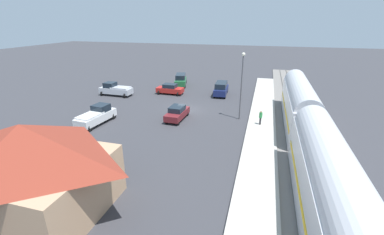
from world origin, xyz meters
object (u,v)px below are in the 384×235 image
Objects in this scene: suv_green at (181,80)px; suv_navy at (221,89)px; sedan_maroon at (177,113)px; sedan_red at (170,89)px; passenger_train at (328,184)px; pedestrian_on_platform at (261,117)px; light_pole_near_platform at (242,79)px; station_building at (29,167)px; pickup_silver at (115,89)px; pickup_white at (96,116)px.

suv_green is 9.66m from suv_navy.
sedan_maroon is at bearing 74.81° from suv_navy.
passenger_train is at bearing 127.24° from sedan_red.
passenger_train reaches higher than suv_green.
sedan_red is (15.18, -10.66, -0.40)m from pedestrian_on_platform.
passenger_train is 18.21m from light_pole_near_platform.
station_building reaches higher than sedan_red.
sedan_red is at bearing -87.30° from station_building.
suv_green is (19.48, -31.59, -1.71)m from passenger_train.
passenger_train is at bearing 134.70° from sedan_maroon.
suv_navy is 0.92× the size of pickup_silver.
suv_green is at bearing -89.06° from sedan_red.
pickup_silver is at bearing -17.44° from pedestrian_on_platform.
station_building reaches higher than suv_green.
pickup_silver is (23.61, -7.42, -0.25)m from pedestrian_on_platform.
pickup_white is at bearing 79.86° from suv_green.
suv_green is at bearing -87.60° from station_building.
light_pole_near_platform reaches higher than sedan_maroon.
passenger_train is 10.97× the size of sedan_maroon.
suv_green is 19.94m from light_pole_near_platform.
pedestrian_on_platform is 22.69m from suv_green.
pickup_silver is (16.87, 4.84, -0.12)m from suv_navy.
suv_navy reaches higher than pickup_silver.
pickup_white and pickup_silver have the same top height.
suv_navy is at bearing 152.18° from suv_green.
sedan_maroon is at bearing -45.30° from passenger_train.
light_pole_near_platform is at bearing -67.89° from passenger_train.
passenger_train reaches higher than sedan_red.
station_building reaches higher than pickup_silver.
station_building is at bearing 77.06° from suv_navy.
pickup_silver is (8.43, 3.24, 0.15)m from sedan_red.
pickup_white is 1.02× the size of pickup_silver.
passenger_train is 20.50m from sedan_maroon.
pickup_white is 12.59m from pickup_silver.
suv_green is 0.96× the size of pickup_silver.
light_pole_near_platform is at bearing 165.29° from pickup_silver.
suv_navy is at bearing -68.02° from passenger_train.
passenger_train is at bearing 141.34° from pickup_silver.
sedan_maroon is 15.52m from pickup_silver.
passenger_train is at bearing 111.98° from suv_navy.
suv_navy is (6.74, -12.26, -0.13)m from pedestrian_on_platform.
sedan_maroon is 0.55× the size of light_pole_near_platform.
pickup_silver is at bearing -14.71° from light_pole_near_platform.
station_building is at bearing 110.73° from pickup_silver.
suv_navy is (-8.44, -1.60, 0.27)m from sedan_red.
pedestrian_on_platform reaches higher than sedan_red.
sedan_red is at bearing -104.49° from pickup_white.
station_building is 1.21× the size of light_pole_near_platform.
pickup_white reaches higher than pedestrian_on_platform.
station_building reaches higher than pedestrian_on_platform.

